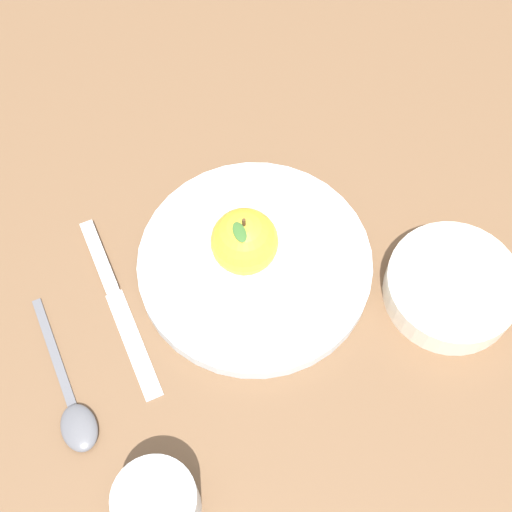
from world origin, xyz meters
The scene contains 7 objects.
ground_plane centered at (0.00, 0.00, 0.00)m, with size 2.40×2.40×0.00m, color brown.
dinner_plate centered at (0.00, 0.02, 0.01)m, with size 0.25×0.25×0.02m.
apple centered at (0.00, 0.01, 0.05)m, with size 0.07×0.07×0.08m.
side_bowl centered at (-0.03, 0.22, 0.02)m, with size 0.14×0.14×0.03m.
cup centered at (0.26, 0.01, 0.03)m, with size 0.07×0.07×0.06m.
knife centered at (0.07, -0.11, 0.00)m, with size 0.17×0.15×0.01m.
spoon centered at (0.20, -0.10, 0.01)m, with size 0.14×0.13×0.01m.
Camera 1 is at (0.32, 0.12, 0.69)m, focal length 50.80 mm.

